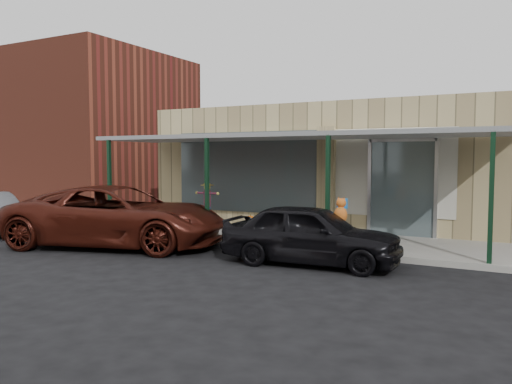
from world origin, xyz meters
The scene contains 10 objects.
ground centered at (0.00, 0.00, 0.00)m, with size 120.00×120.00×0.00m, color black.
sidewalk centered at (0.00, 3.60, 0.07)m, with size 40.00×3.20×0.15m, color gray.
storefront centered at (0.00, 8.16, 2.09)m, with size 12.00×6.25×4.20m.
awning centered at (0.00, 3.56, 3.01)m, with size 12.00×3.00×3.04m.
block_buildings_near centered at (2.01, 9.20, 3.77)m, with size 61.00×8.00×8.00m.
barrel_scarecrow centered at (-3.00, 3.97, 0.66)m, with size 0.92×0.68×1.52m.
barrel_pumpkin centered at (-0.93, 3.13, 0.37)m, with size 0.64×0.64×0.63m.
handicap_sign centered at (2.10, 2.40, 0.97)m, with size 0.25×0.10×1.27m.
parked_sedan centered at (1.85, 0.91, 0.70)m, with size 4.21×1.97×1.51m.
car_maroon centered at (-3.70, 0.61, 0.83)m, with size 2.77×6.00×1.67m, color #42140D.
Camera 1 is at (6.01, -9.66, 2.45)m, focal length 35.00 mm.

